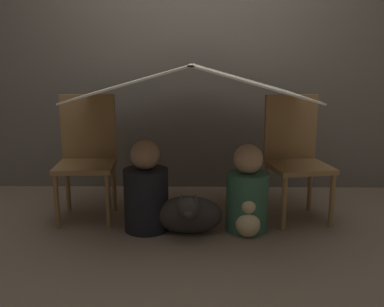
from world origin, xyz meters
name	(u,v)px	position (x,y,z in m)	size (l,w,h in m)	color
ground_plane	(192,222)	(0.00, 0.00, 0.00)	(8.80, 8.80, 0.00)	#7A6651
wall_back	(193,53)	(0.00, 0.94, 1.25)	(7.00, 0.05, 2.50)	#6B6056
chair_left	(87,153)	(-0.80, 0.16, 0.50)	(0.45, 0.45, 0.93)	olive
chair_right	(295,153)	(0.78, 0.16, 0.50)	(0.49, 0.49, 0.93)	olive
sheet_canopy	(192,81)	(0.00, 0.07, 1.04)	(1.59, 1.14, 0.23)	silver
person_front	(146,192)	(-0.32, -0.13, 0.28)	(0.31, 0.31, 0.65)	black
person_second	(247,193)	(0.39, -0.13, 0.27)	(0.30, 0.30, 0.62)	#38664C
dog	(189,214)	(-0.02, -0.22, 0.15)	(0.47, 0.39, 0.34)	#332D28
plush_toy	(248,221)	(0.39, -0.25, 0.11)	(0.17, 0.17, 0.27)	beige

